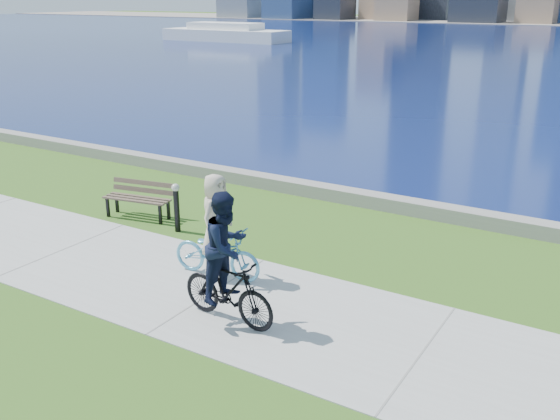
{
  "coord_description": "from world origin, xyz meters",
  "views": [
    {
      "loc": [
        6.48,
        -8.19,
        5.22
      ],
      "look_at": [
        0.26,
        1.98,
        1.1
      ],
      "focal_mm": 40.0,
      "sensor_mm": 36.0,
      "label": 1
    }
  ],
  "objects_px": {
    "park_bench": "(139,196)",
    "cyclist_man": "(227,269)",
    "cyclist_woman": "(216,239)",
    "bollard_lamp": "(176,204)"
  },
  "relations": [
    {
      "from": "cyclist_man",
      "to": "park_bench",
      "type": "bearing_deg",
      "value": 61.81
    },
    {
      "from": "park_bench",
      "to": "cyclist_man",
      "type": "xyz_separation_m",
      "value": [
        4.97,
        -3.15,
        0.44
      ]
    },
    {
      "from": "cyclist_woman",
      "to": "cyclist_man",
      "type": "xyz_separation_m",
      "value": [
        1.23,
        -1.34,
        0.19
      ]
    },
    {
      "from": "park_bench",
      "to": "cyclist_man",
      "type": "bearing_deg",
      "value": -42.97
    },
    {
      "from": "park_bench",
      "to": "bollard_lamp",
      "type": "height_order",
      "value": "bollard_lamp"
    },
    {
      "from": "bollard_lamp",
      "to": "cyclist_man",
      "type": "height_order",
      "value": "cyclist_man"
    },
    {
      "from": "park_bench",
      "to": "cyclist_woman",
      "type": "bearing_deg",
      "value": -36.42
    },
    {
      "from": "park_bench",
      "to": "bollard_lamp",
      "type": "distance_m",
      "value": 1.49
    },
    {
      "from": "cyclist_woman",
      "to": "park_bench",
      "type": "bearing_deg",
      "value": 58.21
    },
    {
      "from": "bollard_lamp",
      "to": "cyclist_man",
      "type": "relative_size",
      "value": 0.51
    }
  ]
}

